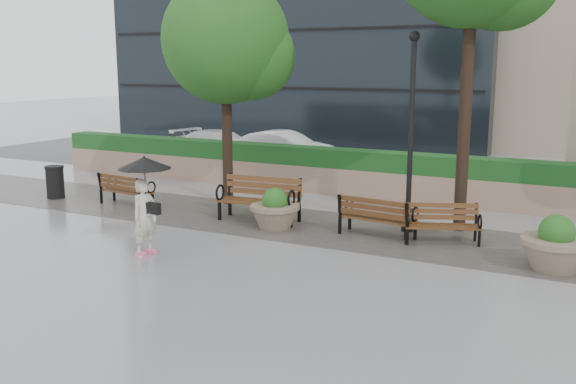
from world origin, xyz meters
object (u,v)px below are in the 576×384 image
at_px(bench_1, 259,208).
at_px(lamppost, 410,145).
at_px(trash_bin, 55,183).
at_px(car_left, 221,147).
at_px(car_right, 284,149).
at_px(bench_0, 126,196).
at_px(planter_left, 275,213).
at_px(bench_2, 377,225).
at_px(pedestrian, 145,196).
at_px(bench_3, 442,232).
at_px(planter_right, 555,249).

height_order(bench_1, lamppost, lamppost).
height_order(trash_bin, car_left, car_left).
bearing_deg(car_right, car_left, 98.97).
relative_size(bench_0, planter_left, 1.45).
height_order(bench_2, pedestrian, pedestrian).
bearing_deg(trash_bin, lamppost, 5.87).
bearing_deg(bench_3, planter_right, -42.37).
distance_m(lamppost, car_right, 9.99).
height_order(trash_bin, car_right, car_right).
bearing_deg(car_left, trash_bin, -172.60).
height_order(planter_left, lamppost, lamppost).
relative_size(bench_0, pedestrian, 0.85).
height_order(lamppost, car_right, lamppost).
xyz_separation_m(bench_0, bench_3, (8.66, 0.21, -0.01)).
relative_size(bench_0, planter_right, 1.32).
xyz_separation_m(bench_1, car_right, (-3.38, 7.78, 0.36)).
bearing_deg(trash_bin, bench_0, 3.98).
height_order(trash_bin, pedestrian, pedestrian).
relative_size(bench_3, car_right, 0.41).
height_order(planter_left, pedestrian, pedestrian).
height_order(bench_1, bench_2, bench_1).
bearing_deg(bench_0, planter_left, -176.78).
relative_size(bench_2, car_left, 0.40).
relative_size(bench_2, lamppost, 0.39).
height_order(bench_2, bench_3, bench_2).
height_order(planter_left, trash_bin, planter_left).
height_order(planter_right, trash_bin, planter_right).
xyz_separation_m(bench_1, planter_right, (6.88, -0.80, 0.10)).
height_order(bench_3, car_right, car_right).
distance_m(car_right, pedestrian, 11.66).
bearing_deg(bench_0, lamppost, -166.50).
relative_size(bench_0, lamppost, 0.37).
height_order(planter_left, car_right, car_right).
relative_size(planter_right, pedestrian, 0.64).
xyz_separation_m(bench_0, bench_2, (7.23, 0.05, 0.01)).
relative_size(lamppost, pedestrian, 2.26).
bearing_deg(bench_2, bench_1, 4.37).
xyz_separation_m(car_left, pedestrian, (5.35, -10.99, 0.58)).
distance_m(planter_right, lamppost, 3.99).
xyz_separation_m(bench_0, planter_left, (4.82, -0.32, 0.12)).
bearing_deg(car_right, bench_3, -132.34).
height_order(planter_right, car_left, car_left).
bearing_deg(pedestrian, bench_3, -43.18).
height_order(planter_right, car_right, car_right).
height_order(bench_3, planter_right, planter_right).
relative_size(bench_1, pedestrian, 1.04).
bearing_deg(bench_1, bench_3, -4.33).
bearing_deg(lamppost, car_left, 144.77).
relative_size(bench_1, trash_bin, 2.32).
bearing_deg(planter_right, car_right, 140.09).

